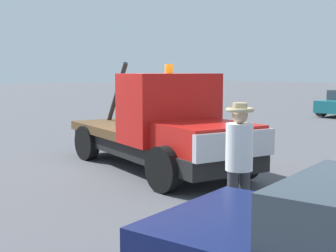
{
  "coord_description": "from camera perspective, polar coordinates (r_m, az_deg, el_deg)",
  "views": [
    {
      "loc": [
        8.7,
        -6.41,
        2.26
      ],
      "look_at": [
        0.5,
        0.0,
        1.05
      ],
      "focal_mm": 50.0,
      "sensor_mm": 36.0,
      "label": 1
    }
  ],
  "objects": [
    {
      "name": "ground_plane",
      "position": [
        11.03,
        -1.61,
        -5.19
      ],
      "size": [
        160.0,
        160.0,
        0.0
      ],
      "primitive_type": "plane",
      "color": "#545459"
    },
    {
      "name": "tow_truck",
      "position": [
        10.57,
        -0.65,
        -0.52
      ],
      "size": [
        6.05,
        2.64,
        2.51
      ],
      "rotation": [
        0.0,
        0.0,
        -0.12
      ],
      "color": "black",
      "rests_on": "ground"
    },
    {
      "name": "person_near_truck",
      "position": [
        6.77,
        8.67,
        -3.52
      ],
      "size": [
        0.4,
        0.4,
        1.82
      ],
      "rotation": [
        0.0,
        0.0,
        6.15
      ],
      "color": "#38383D",
      "rests_on": "ground"
    }
  ]
}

